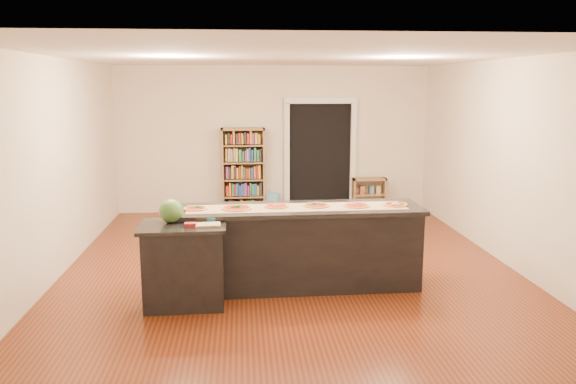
{
  "coord_description": "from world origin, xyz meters",
  "views": [
    {
      "loc": [
        -0.63,
        -7.32,
        2.45
      ],
      "look_at": [
        0.0,
        0.2,
        1.0
      ],
      "focal_mm": 35.0,
      "sensor_mm": 36.0,
      "label": 1
    }
  ],
  "objects": [
    {
      "name": "doorway",
      "position": [
        0.9,
        3.46,
        1.2
      ],
      "size": [
        1.4,
        0.09,
        2.21
      ],
      "color": "black",
      "rests_on": "room"
    },
    {
      "name": "pizza_a",
      "position": [
        -1.18,
        -0.78,
        1.01
      ],
      "size": [
        0.29,
        0.29,
        0.02
      ],
      "color": "#B18244",
      "rests_on": "kitchen_island"
    },
    {
      "name": "waste_bin",
      "position": [
        -0.04,
        3.18,
        0.2
      ],
      "size": [
        0.27,
        0.27,
        0.4
      ],
      "primitive_type": "cylinder",
      "color": "#5EABD2",
      "rests_on": "ground"
    },
    {
      "name": "kitchen_island",
      "position": [
        0.03,
        -0.76,
        0.5
      ],
      "size": [
        3.02,
        0.82,
        1.0
      ],
      "rotation": [
        0.0,
        0.0,
        0.02
      ],
      "color": "black",
      "rests_on": "ground"
    },
    {
      "name": "pizza_d",
      "position": [
        0.27,
        -0.73,
        1.01
      ],
      "size": [
        0.33,
        0.33,
        0.02
      ],
      "color": "#B18244",
      "rests_on": "kitchen_island"
    },
    {
      "name": "watermelon",
      "position": [
        -1.42,
        -1.14,
        1.07
      ],
      "size": [
        0.26,
        0.26,
        0.26
      ],
      "primitive_type": "sphere",
      "color": "#144214",
      "rests_on": "side_counter"
    },
    {
      "name": "pizza_c",
      "position": [
        -0.22,
        -0.73,
        1.01
      ],
      "size": [
        0.29,
        0.29,
        0.02
      ],
      "color": "#B18244",
      "rests_on": "kitchen_island"
    },
    {
      "name": "cutting_board",
      "position": [
        -1.01,
        -1.32,
        0.94
      ],
      "size": [
        0.29,
        0.21,
        0.02
      ],
      "primitive_type": "cube",
      "rotation": [
        0.0,
        0.0,
        0.09
      ],
      "color": "tan",
      "rests_on": "side_counter"
    },
    {
      "name": "package_red",
      "position": [
        -1.19,
        -1.37,
        0.96
      ],
      "size": [
        0.13,
        0.09,
        0.04
      ],
      "primitive_type": "cube",
      "rotation": [
        0.0,
        0.0,
        0.02
      ],
      "color": "maroon",
      "rests_on": "side_counter"
    },
    {
      "name": "pizza_e",
      "position": [
        0.75,
        -0.78,
        1.01
      ],
      "size": [
        0.31,
        0.31,
        0.02
      ],
      "color": "#B18244",
      "rests_on": "kitchen_island"
    },
    {
      "name": "package_teal",
      "position": [
        -0.98,
        -1.14,
        0.96
      ],
      "size": [
        0.14,
        0.14,
        0.05
      ],
      "primitive_type": "cylinder",
      "color": "#195966",
      "rests_on": "side_counter"
    },
    {
      "name": "side_counter",
      "position": [
        -1.29,
        -1.24,
        0.47
      ],
      "size": [
        0.94,
        0.69,
        0.93
      ],
      "rotation": [
        0.0,
        0.0,
        0.02
      ],
      "color": "black",
      "rests_on": "ground"
    },
    {
      "name": "bookshelf",
      "position": [
        -0.59,
        3.3,
        0.82
      ],
      "size": [
        0.82,
        0.29,
        1.65
      ],
      "primitive_type": "cube",
      "color": "#957548",
      "rests_on": "ground"
    },
    {
      "name": "low_shelf",
      "position": [
        1.85,
        3.31,
        0.33
      ],
      "size": [
        0.66,
        0.28,
        0.66
      ],
      "primitive_type": "cube",
      "color": "#957548",
      "rests_on": "ground"
    },
    {
      "name": "pizza_b",
      "position": [
        -0.7,
        -0.8,
        1.01
      ],
      "size": [
        0.34,
        0.34,
        0.02
      ],
      "color": "#B18244",
      "rests_on": "kitchen_island"
    },
    {
      "name": "kraft_paper",
      "position": [
        0.03,
        -0.78,
        1.0
      ],
      "size": [
        2.63,
        0.52,
        0.0
      ],
      "primitive_type": "cube",
      "rotation": [
        0.0,
        0.0,
        0.02
      ],
      "color": "tan",
      "rests_on": "kitchen_island"
    },
    {
      "name": "pizza_f",
      "position": [
        1.23,
        -0.76,
        1.01
      ],
      "size": [
        0.28,
        0.28,
        0.02
      ],
      "color": "#B18244",
      "rests_on": "kitchen_island"
    },
    {
      "name": "room",
      "position": [
        0.0,
        0.0,
        1.4
      ],
      "size": [
        6.0,
        7.0,
        2.8
      ],
      "color": "beige",
      "rests_on": "ground"
    }
  ]
}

